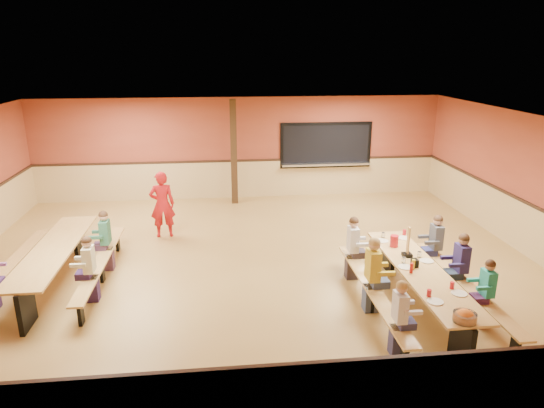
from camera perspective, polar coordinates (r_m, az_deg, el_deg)
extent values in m
plane|color=olive|center=(10.20, -2.34, -7.19)|extent=(12.00, 12.00, 0.00)
cube|color=#97412B|center=(14.52, -3.81, 6.55)|extent=(12.00, 0.04, 3.00)
cube|color=#97412B|center=(5.10, 1.53, -15.33)|extent=(12.00, 0.04, 3.00)
cube|color=#97412B|center=(11.68, 28.38, 1.72)|extent=(0.04, 10.00, 3.00)
cube|color=white|center=(9.34, -2.57, 9.76)|extent=(12.00, 10.00, 0.04)
cube|color=black|center=(14.82, 6.36, 6.90)|extent=(2.60, 0.06, 1.20)
cube|color=silver|center=(14.85, 6.36, 4.68)|extent=(2.70, 0.28, 0.06)
cube|color=black|center=(13.92, -4.52, 6.06)|extent=(0.18, 0.18, 3.00)
cube|color=tan|center=(8.65, 17.07, -7.47)|extent=(0.75, 3.60, 0.04)
cube|color=black|center=(7.60, 21.44, -14.81)|extent=(0.08, 0.60, 0.70)
cube|color=black|center=(10.11, 13.51, -5.75)|extent=(0.08, 0.60, 0.70)
cube|color=tan|center=(8.50, 11.70, -9.67)|extent=(0.26, 3.60, 0.04)
cube|color=black|center=(8.60, 11.61, -11.00)|extent=(0.06, 0.18, 0.41)
cube|color=tan|center=(9.12, 21.74, -8.66)|extent=(0.26, 3.60, 0.04)
cube|color=black|center=(9.21, 21.58, -9.92)|extent=(0.06, 0.18, 0.41)
cube|color=tan|center=(10.02, -24.28, -4.81)|extent=(0.75, 3.60, 0.04)
cube|color=black|center=(8.84, -26.95, -10.82)|extent=(0.08, 0.60, 0.70)
cube|color=black|center=(11.52, -21.81, -3.62)|extent=(0.08, 0.60, 0.70)
cube|color=tan|center=(10.41, -28.42, -6.30)|extent=(0.26, 3.60, 0.04)
cube|color=black|center=(10.49, -28.24, -7.43)|extent=(0.06, 0.18, 0.41)
cube|color=tan|center=(9.89, -19.50, -6.31)|extent=(0.26, 3.60, 0.04)
cube|color=black|center=(9.98, -19.37, -7.49)|extent=(0.06, 0.18, 0.41)
imported|color=red|center=(11.74, -12.78, -0.05)|extent=(0.63, 0.46, 1.60)
cylinder|color=red|center=(9.43, 14.18, -4.24)|extent=(0.16, 0.16, 0.22)
cube|color=black|center=(8.70, 16.44, -6.65)|extent=(0.10, 0.14, 0.13)
cylinder|color=yellow|center=(8.58, 16.29, -6.84)|extent=(0.06, 0.06, 0.17)
cylinder|color=#B2140F|center=(8.44, 16.08, -7.24)|extent=(0.06, 0.06, 0.17)
cube|color=black|center=(9.08, 15.59, -5.78)|extent=(0.16, 0.16, 0.06)
cube|color=tan|center=(8.97, 15.74, -4.14)|extent=(0.02, 0.09, 0.50)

